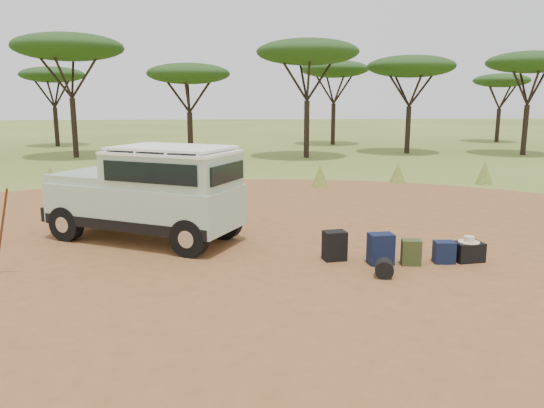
{
  "coord_description": "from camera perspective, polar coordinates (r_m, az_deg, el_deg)",
  "views": [
    {
      "loc": [
        -0.34,
        -9.54,
        3.03
      ],
      "look_at": [
        0.6,
        0.59,
        1.0
      ],
      "focal_mm": 35.0,
      "sensor_mm": 36.0,
      "label": 1
    }
  ],
  "objects": [
    {
      "name": "duffel_navy",
      "position": [
        10.45,
        18.02,
        -4.96
      ],
      "size": [
        0.39,
        0.31,
        0.42
      ],
      "primitive_type": "cube",
      "rotation": [
        0.0,
        0.0,
        -0.08
      ],
      "color": "#121E39",
      "rests_on": "ground"
    },
    {
      "name": "safari_vehicle",
      "position": [
        11.62,
        -12.97,
        0.91
      ],
      "size": [
        4.48,
        3.45,
        2.06
      ],
      "rotation": [
        0.0,
        0.0,
        -0.49
      ],
      "color": "#A2BDA1",
      "rests_on": "ground"
    },
    {
      "name": "safari_hat",
      "position": [
        10.65,
        20.43,
        -3.66
      ],
      "size": [
        0.39,
        0.39,
        0.11
      ],
      "color": "beige",
      "rests_on": "hard_case"
    },
    {
      "name": "dirt_clearing",
      "position": [
        10.02,
        -3.14,
        -6.32
      ],
      "size": [
        23.0,
        23.0,
        0.01
      ],
      "primitive_type": "cylinder",
      "color": "#935830",
      "rests_on": "ground"
    },
    {
      "name": "walking_staff",
      "position": [
        10.25,
        -27.1,
        -2.66
      ],
      "size": [
        0.5,
        0.34,
        1.56
      ],
      "primitive_type": "cylinder",
      "rotation": [
        0.33,
        0.0,
        0.99
      ],
      "color": "#5F3116",
      "rests_on": "ground"
    },
    {
      "name": "acacia_treeline",
      "position": [
        29.43,
        -3.27,
        14.85
      ],
      "size": [
        46.7,
        13.2,
        6.26
      ],
      "color": "black",
      "rests_on": "ground"
    },
    {
      "name": "backpack_black",
      "position": [
        10.15,
        6.75,
        -4.49
      ],
      "size": [
        0.46,
        0.37,
        0.57
      ],
      "primitive_type": "cube",
      "rotation": [
        0.0,
        0.0,
        0.16
      ],
      "color": "black",
      "rests_on": "ground"
    },
    {
      "name": "backpack_olive",
      "position": [
        10.15,
        14.73,
        -5.07
      ],
      "size": [
        0.38,
        0.3,
        0.48
      ],
      "primitive_type": "cube",
      "rotation": [
        0.0,
        0.0,
        -0.16
      ],
      "color": "#353E1D",
      "rests_on": "ground"
    },
    {
      "name": "grass_fringe",
      "position": [
        18.41,
        -3.84,
        3.05
      ],
      "size": [
        36.6,
        1.6,
        0.9
      ],
      "color": "#576925",
      "rests_on": "ground"
    },
    {
      "name": "hard_case",
      "position": [
        10.71,
        20.35,
        -4.85
      ],
      "size": [
        0.57,
        0.43,
        0.37
      ],
      "primitive_type": "cube",
      "rotation": [
        0.0,
        0.0,
        0.12
      ],
      "color": "black",
      "rests_on": "ground"
    },
    {
      "name": "backpack_navy",
      "position": [
        10.05,
        11.61,
        -4.76
      ],
      "size": [
        0.47,
        0.35,
        0.58
      ],
      "primitive_type": "cube",
      "rotation": [
        0.0,
        0.0,
        0.06
      ],
      "color": "#121E39",
      "rests_on": "ground"
    },
    {
      "name": "ground",
      "position": [
        10.02,
        -3.14,
        -6.34
      ],
      "size": [
        140.0,
        140.0,
        0.0
      ],
      "primitive_type": "plane",
      "color": "#576925",
      "rests_on": "ground"
    },
    {
      "name": "stuff_sack",
      "position": [
        9.38,
        11.98,
        -6.8
      ],
      "size": [
        0.39,
        0.39,
        0.32
      ],
      "primitive_type": "cylinder",
      "rotation": [
        1.57,
        0.0,
        -0.28
      ],
      "color": "black",
      "rests_on": "ground"
    }
  ]
}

